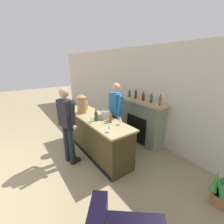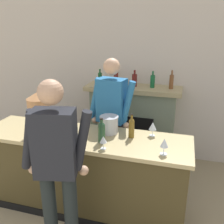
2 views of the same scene
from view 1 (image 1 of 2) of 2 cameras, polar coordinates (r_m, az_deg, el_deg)
wall_back_panel at (r=4.66m, az=12.07°, el=6.51°), size 12.00×0.07×2.75m
bar_counter at (r=4.02m, az=-6.39°, el=-8.41°), size 2.46×0.70×1.00m
fireplace_stone at (r=4.55m, az=11.21°, el=-3.30°), size 1.52×0.52×1.56m
potted_plant_corner at (r=3.34m, az=36.16°, el=-23.02°), size 0.38×0.38×0.63m
person_customer at (r=3.50m, az=-16.70°, el=-4.27°), size 0.65×0.37×1.81m
person_bartender at (r=3.93m, az=1.37°, el=-0.78°), size 0.65×0.35×1.82m
copper_dispenser at (r=4.08m, az=-11.47°, el=3.17°), size 0.26×0.29×0.51m
ice_bucket_steel at (r=3.64m, az=-2.44°, el=-0.91°), size 0.22×0.22×0.20m
wine_bottle_chardonnay_pale at (r=3.39m, az=-0.58°, el=-2.01°), size 0.07×0.07×0.28m
wine_bottle_cabernet_heavy at (r=3.51m, az=-6.08°, el=-1.37°), size 0.08×0.08×0.28m
wine_bottle_riesling_slim at (r=4.38m, az=-9.67°, el=2.66°), size 0.07×0.07×0.31m
wine_glass_by_dispenser at (r=2.94m, az=-1.00°, el=-5.46°), size 0.08×0.08×0.17m
wine_glass_near_bucket at (r=3.28m, az=3.15°, el=-2.86°), size 0.09×0.09×0.17m
wine_glass_back_row at (r=3.40m, az=-7.65°, el=-2.55°), size 0.07×0.07×0.14m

